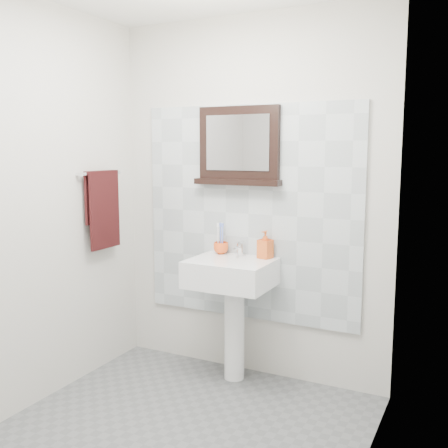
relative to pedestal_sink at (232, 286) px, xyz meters
The scene contains 12 objects.
floor 1.11m from the pedestal_sink, 87.91° to the right, with size 2.00×2.20×0.01m, color slate.
back_wall 0.62m from the pedestal_sink, 82.01° to the left, with size 2.00×0.01×2.50m, color beige.
left_wall 1.42m from the pedestal_sink, 137.95° to the right, with size 0.01×2.20×2.50m, color beige.
right_wall 1.47m from the pedestal_sink, 40.25° to the right, with size 0.01×2.20×2.50m, color beige.
splashback 0.52m from the pedestal_sink, 81.57° to the left, with size 1.60×0.02×1.50m, color #B4BEC3.
pedestal_sink is the anchor object (origin of this frame).
toothbrush_cup 0.31m from the pedestal_sink, 136.91° to the left, with size 0.11×0.11×0.08m, color #FB571D.
toothbrushes 0.37m from the pedestal_sink, 136.87° to the left, with size 0.05×0.04×0.21m.
soap_dispenser 0.36m from the pedestal_sink, 37.75° to the left, with size 0.09×0.09×0.19m, color red.
framed_mirror 0.95m from the pedestal_sink, 101.05° to the left, with size 0.63×0.11×0.54m.
towel_bar 1.20m from the pedestal_sink, 166.97° to the right, with size 0.07×0.40×0.03m.
hand_towel 1.08m from the pedestal_sink, 166.87° to the right, with size 0.06×0.30×0.55m.
Camera 1 is at (1.48, -2.24, 1.60)m, focal length 42.00 mm.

